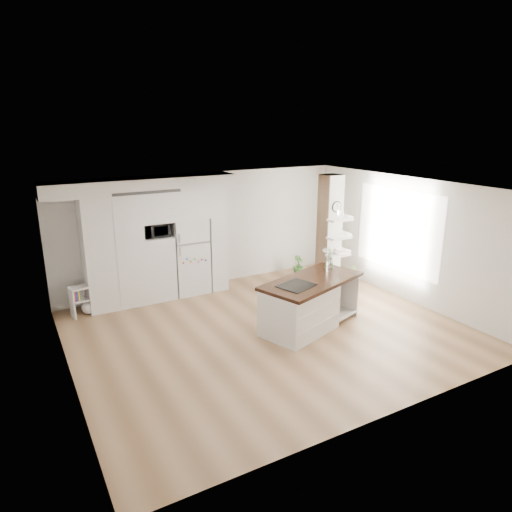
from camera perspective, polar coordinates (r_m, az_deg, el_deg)
The scene contains 14 objects.
floor at distance 8.76m, azimuth 1.61°, elevation -9.35°, with size 7.00×6.00×0.01m, color tan.
room at distance 8.12m, azimuth 1.71°, elevation 2.51°, with size 7.04×6.04×2.72m.
cabinet_wall at distance 10.05m, azimuth -13.39°, elevation 2.75°, with size 4.00×0.71×2.70m.
refrigerator at distance 10.50m, azimuth -8.35°, elevation 0.05°, with size 0.78×0.69×1.75m.
column at distance 10.47m, azimuth 9.72°, elevation 2.64°, with size 0.69×0.90×2.70m.
window at distance 10.58m, azimuth 17.25°, elevation 3.10°, with size 2.40×2.40×0.00m, color white.
pendant_light at distance 9.15m, azimuth 10.46°, elevation 5.53°, with size 0.12×0.12×0.10m, color white.
kitchen_island at distance 8.67m, azimuth 5.95°, elevation -6.16°, with size 2.31×1.61×1.52m.
bookshelf at distance 9.99m, azimuth -20.51°, elevation -5.37°, with size 0.57×0.39×0.62m.
floor_plant_a at distance 11.23m, azimuth 11.65°, elevation -2.35°, with size 0.28×0.23×0.51m, color #3E732E.
floor_plant_b at distance 11.82m, azimuth 5.32°, elevation -1.15°, with size 0.28×0.28×0.49m, color #3E732E.
microwave at distance 10.04m, azimuth -12.39°, elevation 3.18°, with size 0.54×0.37×0.30m, color #2D2D2D.
shelf_plant at distance 10.72m, azimuth 10.26°, elevation 3.89°, with size 0.27×0.23×0.30m, color #3E732E.
decor_bowl at distance 10.34m, azimuth 10.09°, elevation 0.44°, with size 0.22×0.22×0.05m, color white.
Camera 1 is at (-4.05, -6.76, 3.82)m, focal length 32.00 mm.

